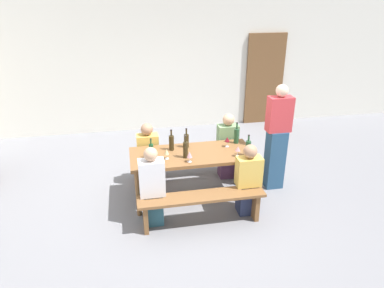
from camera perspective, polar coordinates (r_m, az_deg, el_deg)
ground_plane at (r=5.50m, az=0.00°, el=-8.61°), size 24.00×24.00×0.00m
back_wall at (r=7.88m, az=-4.48°, el=13.91°), size 14.00×0.20×3.20m
wooden_door at (r=8.44m, az=11.83°, el=10.33°), size 0.90×0.06×2.10m
tasting_table at (r=5.17m, az=0.00°, el=-2.39°), size 1.82×0.78×0.75m
bench_near at (r=4.74m, az=1.60°, el=-9.46°), size 1.72×0.30×0.45m
bench_far at (r=5.92m, az=-1.27°, el=-2.23°), size 1.72×0.30×0.45m
wine_bottle_0 at (r=4.97m, az=-6.70°, el=-1.12°), size 0.06×0.06×0.31m
wine_bottle_1 at (r=5.20m, az=-3.39°, el=0.26°), size 0.08×0.08×0.33m
wine_bottle_2 at (r=5.29m, az=-0.92°, el=0.60°), size 0.07×0.07×0.31m
wine_bottle_3 at (r=5.48m, az=7.32°, el=1.39°), size 0.08×0.08×0.35m
wine_bottle_4 at (r=5.08m, az=9.20°, el=-0.63°), size 0.08×0.08×0.32m
wine_bottle_5 at (r=4.95m, az=-1.07°, el=-0.88°), size 0.07×0.07×0.34m
wine_glass_0 at (r=5.04m, az=7.55°, el=-0.81°), size 0.08×0.08×0.16m
wine_glass_1 at (r=4.83m, az=-0.41°, el=-1.78°), size 0.08×0.08×0.16m
wine_glass_2 at (r=5.33m, az=5.81°, el=0.71°), size 0.08×0.08×0.16m
wine_glass_3 at (r=4.93m, az=-4.19°, el=-1.32°), size 0.06×0.06×0.16m
seated_guest_near_0 at (r=4.69m, az=-6.52°, el=-7.27°), size 0.34×0.24×1.14m
seated_guest_near_1 at (r=4.96m, az=9.19°, el=-6.08°), size 0.35×0.24×1.06m
seated_guest_far_0 at (r=5.66m, az=-7.19°, el=-1.95°), size 0.34×0.24×1.07m
seated_guest_far_1 at (r=5.86m, az=5.81°, el=-0.57°), size 0.34×0.24×1.13m
standing_host at (r=5.57m, az=13.76°, el=0.70°), size 0.37×0.24×1.70m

